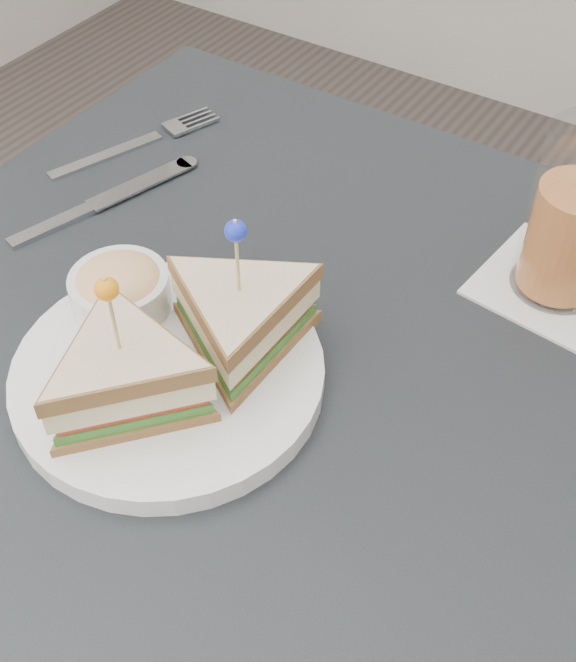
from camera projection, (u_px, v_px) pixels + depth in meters
The scene contains 5 objects.
table at pixel (272, 434), 0.72m from camera, with size 0.80×0.80×0.75m.
plate_meal at pixel (174, 346), 0.64m from camera, with size 0.31×0.31×0.15m.
cutlery_fork at pixel (143, 141), 0.90m from camera, with size 0.09×0.20×0.01m.
cutlery_knife at pixel (99, 204), 0.82m from camera, with size 0.08×0.21×0.01m.
drink_set at pixel (573, 225), 0.69m from camera, with size 0.14×0.14×0.16m.
Camera 1 is at (0.25, -0.36, 1.26)m, focal length 45.00 mm.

